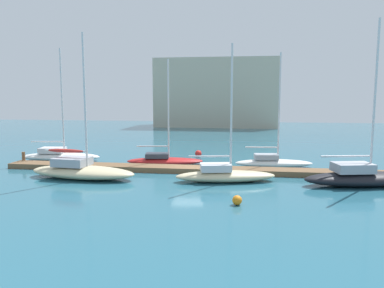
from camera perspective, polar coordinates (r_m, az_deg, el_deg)
ground_plane at (r=29.66m, az=-0.57°, el=-4.32°), size 120.00×120.00×0.00m
dock_pier at (r=29.62m, az=-0.57°, el=-3.92°), size 30.30×1.81×0.42m
dock_piling_near_end at (r=35.62m, az=-24.51°, el=-2.06°), size 0.28×0.28×1.18m
sailboat_0 at (r=36.81m, az=-19.73°, el=-1.63°), size 7.59×2.94×10.35m
sailboat_1 at (r=28.44m, az=-16.73°, el=-3.86°), size 8.37×3.51×10.45m
sailboat_2 at (r=32.77m, az=-4.32°, el=-2.41°), size 6.93×3.00×9.18m
sailboat_3 at (r=26.32m, az=5.02°, el=-4.65°), size 7.34×3.38×9.58m
sailboat_4 at (r=32.23m, az=12.36°, el=-2.64°), size 6.67×2.33×9.59m
sailboat_5 at (r=27.57m, az=24.82°, el=-4.58°), size 8.59×4.09×11.01m
mooring_buoy_orange at (r=20.90m, az=6.97°, el=-8.60°), size 0.55×0.55×0.55m
mooring_buoy_red at (r=36.98m, az=0.98°, el=-1.48°), size 0.66×0.66×0.66m
harbor_building_distant at (r=76.03m, az=3.93°, el=7.82°), size 23.97×11.68×13.34m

